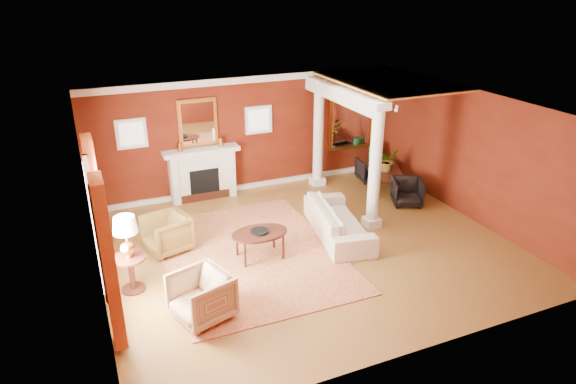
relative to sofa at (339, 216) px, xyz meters
name	(u,v)px	position (x,y,z in m)	size (l,w,h in m)	color
ground	(308,247)	(-0.82, -0.22, -0.46)	(8.00, 8.00, 0.00)	brown
room_shell	(309,154)	(-0.82, -0.22, 1.56)	(8.04, 7.04, 2.92)	#5E1C0D
fireplace	(203,173)	(-2.12, 3.10, 0.19)	(1.85, 0.42, 1.29)	white
overmantel_mirror	(198,123)	(-2.12, 3.24, 1.44)	(0.95, 0.07, 1.15)	gold
flank_window_left	(131,134)	(-3.67, 3.25, 1.34)	(0.70, 0.07, 0.70)	white
flank_window_right	(259,120)	(-0.57, 3.25, 1.34)	(0.70, 0.07, 0.70)	white
left_window	(101,232)	(-4.71, -0.82, 0.96)	(0.21, 2.55, 2.60)	white
column_front	(375,166)	(0.88, 0.08, 0.97)	(0.36, 0.36, 2.80)	white
column_back	(318,132)	(0.88, 2.78, 0.97)	(0.36, 0.36, 2.80)	white
header_beam	(341,95)	(0.88, 1.68, 2.16)	(0.30, 3.20, 0.32)	white
amber_ceiling	(388,81)	(2.03, 1.53, 2.41)	(2.30, 3.40, 0.04)	gold
dining_mirror	(351,119)	(2.08, 3.24, 1.09)	(1.30, 0.07, 1.70)	gold
chandelier	(387,107)	(2.08, 1.58, 1.79)	(0.60, 0.62, 0.75)	#A46833
crown_trim	(248,80)	(-0.82, 3.24, 2.36)	(8.00, 0.08, 0.16)	white
base_trim	(251,186)	(-0.82, 3.24, -0.40)	(8.00, 0.08, 0.12)	white
rug	(250,254)	(-2.01, -0.04, -0.45)	(3.35, 4.46, 0.02)	maroon
sofa	(339,216)	(0.00, 0.00, 0.00)	(2.35, 0.69, 0.92)	beige
armchair_leopard	(167,232)	(-3.47, 0.78, -0.04)	(0.82, 0.77, 0.84)	black
armchair_stripe	(201,294)	(-3.39, -1.66, -0.02)	(0.85, 0.80, 0.88)	tan
coffee_table	(260,234)	(-1.86, -0.23, 0.06)	(1.12, 1.12, 0.56)	black
coffee_book	(255,226)	(-1.94, -0.17, 0.21)	(0.17, 0.02, 0.23)	black
side_table	(127,242)	(-4.32, -0.40, 0.50)	(0.57, 0.57, 1.43)	black
dining_table	(385,174)	(2.33, 1.81, -0.04)	(1.50, 0.53, 0.83)	black
dining_chair_near	(407,191)	(2.29, 0.76, -0.10)	(0.69, 0.65, 0.71)	black
dining_chair_far	(370,169)	(2.32, 2.48, -0.13)	(0.65, 0.61, 0.67)	black
green_urn	(374,163)	(2.61, 2.78, -0.12)	(0.36, 0.36, 0.87)	#164523
potted_plant	(388,151)	(2.32, 1.74, 0.60)	(0.52, 0.57, 0.45)	#26591E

